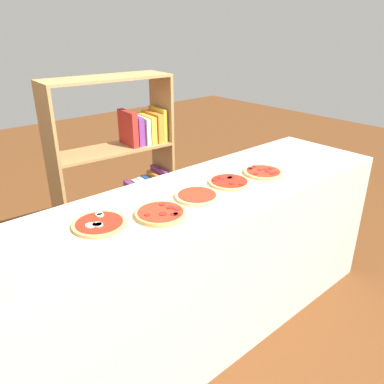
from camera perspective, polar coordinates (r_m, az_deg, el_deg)
name	(u,v)px	position (r m, az deg, el deg)	size (l,w,h in m)	color
ground_plane	(192,331)	(2.57, 0.00, -20.01)	(12.00, 12.00, 0.00)	brown
counter	(192,269)	(2.26, 0.00, -11.42)	(2.68, 0.69, 0.94)	beige
parchment_paper	(192,195)	(2.03, 0.00, -0.49)	(2.16, 0.45, 0.00)	tan
pizza_mozzarella_0	(99,224)	(1.78, -13.68, -4.63)	(0.25, 0.25, 0.02)	tan
pizza_pepperoni_1	(161,213)	(1.82, -4.68, -3.21)	(0.24, 0.24, 0.03)	tan
pizza_plain_2	(197,196)	(2.00, 0.76, -0.59)	(0.23, 0.23, 0.02)	#E5C17F
pizza_pepperoni_3	(229,182)	(2.18, 5.57, 1.52)	(0.24, 0.24, 0.02)	#DBB26B
pizza_pepperoni_4	(263,172)	(2.35, 10.61, 2.93)	(0.24, 0.24, 0.02)	#DBB26B
bookshelf	(129,179)	(2.87, -9.34, 1.96)	(0.87, 0.36, 1.46)	#A87A47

